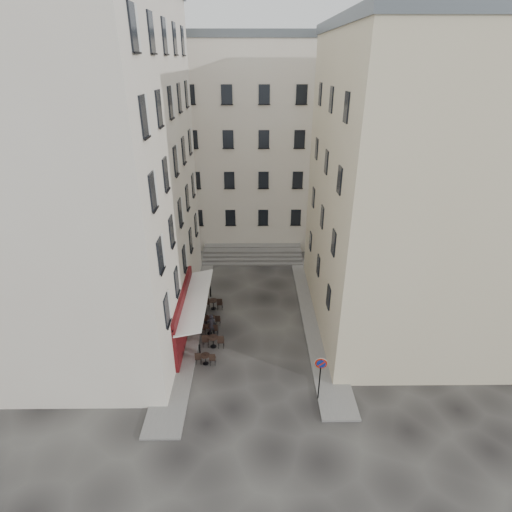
{
  "coord_description": "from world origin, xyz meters",
  "views": [
    {
      "loc": [
        0.01,
        -20.36,
        16.53
      ],
      "look_at": [
        0.25,
        4.0,
        4.49
      ],
      "focal_mm": 28.0,
      "sensor_mm": 36.0,
      "label": 1
    }
  ],
  "objects_px": {
    "bistro_table_a": "(206,358)",
    "bistro_table_b": "(213,341)",
    "no_parking_sign": "(320,371)",
    "pedestrian": "(211,325)"
  },
  "relations": [
    {
      "from": "bistro_table_b",
      "to": "no_parking_sign",
      "type": "bearing_deg",
      "value": -36.43
    },
    {
      "from": "no_parking_sign",
      "to": "bistro_table_a",
      "type": "bearing_deg",
      "value": 162.94
    },
    {
      "from": "bistro_table_a",
      "to": "bistro_table_b",
      "type": "bearing_deg",
      "value": 78.37
    },
    {
      "from": "pedestrian",
      "to": "bistro_table_a",
      "type": "bearing_deg",
      "value": 75.22
    },
    {
      "from": "bistro_table_b",
      "to": "bistro_table_a",
      "type": "bearing_deg",
      "value": -101.63
    },
    {
      "from": "bistro_table_a",
      "to": "no_parking_sign",
      "type": "bearing_deg",
      "value": -24.25
    },
    {
      "from": "bistro_table_b",
      "to": "pedestrian",
      "type": "height_order",
      "value": "pedestrian"
    },
    {
      "from": "no_parking_sign",
      "to": "bistro_table_a",
      "type": "relative_size",
      "value": 2.29
    },
    {
      "from": "bistro_table_b",
      "to": "pedestrian",
      "type": "xyz_separation_m",
      "value": [
        -0.21,
        1.23,
        0.33
      ]
    },
    {
      "from": "no_parking_sign",
      "to": "bistro_table_a",
      "type": "xyz_separation_m",
      "value": [
        -6.35,
        2.86,
        -1.55
      ]
    }
  ]
}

